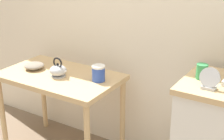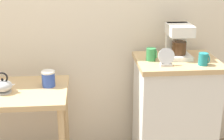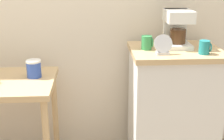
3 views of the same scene
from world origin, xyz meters
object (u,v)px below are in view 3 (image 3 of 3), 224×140
mug_tall_green (147,43)px  table_clock (163,46)px  canister_enamel (34,69)px  coffee_maker (177,27)px  mug_dark_teal (205,47)px

mug_tall_green → table_clock: bearing=-57.3°
canister_enamel → mug_tall_green: mug_tall_green is taller
canister_enamel → coffee_maker: coffee_maker is taller
canister_enamel → mug_dark_teal: 1.16m
coffee_maker → table_clock: (-0.14, -0.21, -0.08)m
mug_dark_teal → table_clock: bearing=177.8°
canister_enamel → coffee_maker: 1.04m
mug_dark_teal → table_clock: table_clock is taller
table_clock → canister_enamel: bearing=171.3°
coffee_maker → mug_tall_green: size_ratio=2.72×
canister_enamel → table_clock: size_ratio=0.93×
canister_enamel → mug_tall_green: (0.78, -0.00, 0.17)m
canister_enamel → coffee_maker: (1.00, 0.08, 0.27)m
canister_enamel → coffee_maker: size_ratio=0.47×
coffee_maker → mug_tall_green: 0.25m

